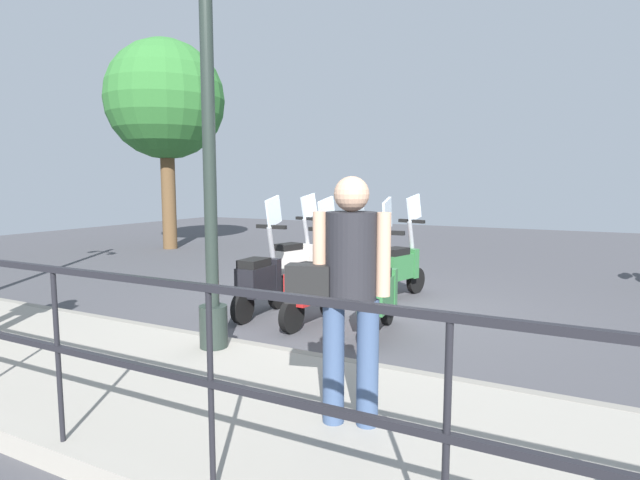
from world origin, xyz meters
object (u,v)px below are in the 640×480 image
scooter_near_2 (260,279)px  scooter_far_0 (400,266)px  scooter_far_2 (295,260)px  scooter_near_0 (379,292)px  scooter_near_1 (312,285)px  lamp_post_near (209,140)px  pedestrian_with_bag (348,282)px  tree_large (165,101)px  scooter_far_1 (354,263)px

scooter_near_2 → scooter_far_0: (1.81, -1.27, 0.00)m
scooter_far_2 → scooter_near_0: bearing=-114.5°
scooter_near_0 → scooter_near_1: 0.85m
scooter_far_0 → scooter_far_2: bearing=114.3°
lamp_post_near → pedestrian_with_bag: bearing=-115.0°
lamp_post_near → tree_large: tree_large is taller
pedestrian_with_bag → scooter_far_1: 4.54m
scooter_near_2 → scooter_far_1: 1.83m
lamp_post_near → pedestrian_with_bag: lamp_post_near is taller
tree_large → scooter_near_0: 9.36m
lamp_post_near → tree_large: size_ratio=0.82×
scooter_far_2 → lamp_post_near: bearing=-149.3°
pedestrian_with_bag → scooter_far_1: pedestrian_with_bag is taller
lamp_post_near → scooter_far_2: (3.17, 0.93, -1.61)m
scooter_far_0 → scooter_far_2: 1.69m
scooter_far_0 → scooter_far_1: 0.72m
pedestrian_with_bag → tree_large: tree_large is taller
lamp_post_near → scooter_near_0: lamp_post_near is taller
tree_large → scooter_near_0: (-4.57, -7.47, -3.29)m
scooter_near_1 → scooter_near_2: same height
lamp_post_near → pedestrian_with_bag: (-0.81, -1.74, -1.01)m
scooter_near_0 → scooter_far_0: (1.86, 0.35, 0.00)m
scooter_far_2 → scooter_near_2: bearing=-151.5°
tree_large → scooter_near_2: bearing=-127.7°
pedestrian_with_bag → tree_large: bearing=33.7°
pedestrian_with_bag → scooter_far_0: pedestrian_with_bag is taller
scooter_near_1 → scooter_near_2: (0.05, 0.77, 0.00)m
scooter_far_1 → scooter_near_0: bearing=-155.9°
scooter_near_2 → scooter_far_1: bearing=-18.5°
tree_large → scooter_far_2: tree_large is taller
scooter_far_0 → scooter_near_0: bearing=-153.1°
scooter_near_1 → scooter_far_0: (1.86, -0.50, 0.00)m
tree_large → scooter_far_0: size_ratio=3.44×
scooter_far_0 → lamp_post_near: bearing=-175.9°
tree_large → scooter_far_1: 7.72m
pedestrian_with_bag → scooter_far_2: bearing=18.1°
lamp_post_near → scooter_far_2: 3.68m
lamp_post_near → scooter_far_0: size_ratio=2.84×
tree_large → scooter_far_0: tree_large is taller
pedestrian_with_bag → scooter_near_2: (2.42, 2.28, -0.60)m
lamp_post_near → scooter_near_0: 2.48m
lamp_post_near → scooter_near_2: size_ratio=2.84×
lamp_post_near → tree_large: (6.12, 6.39, 1.68)m
scooter_near_0 → scooter_far_1: size_ratio=1.00×
lamp_post_near → scooter_far_1: lamp_post_near is taller
lamp_post_near → scooter_far_1: size_ratio=2.84×
pedestrian_with_bag → lamp_post_near: bearing=49.2°
tree_large → scooter_near_1: (-4.58, -6.62, -3.29)m
scooter_near_1 → scooter_far_1: (1.80, 0.22, 0.00)m
scooter_near_2 → scooter_far_2: (1.57, 0.40, 0.00)m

